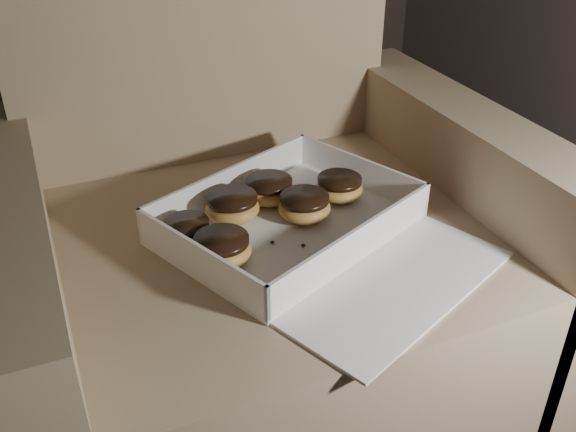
# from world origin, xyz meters

# --- Properties ---
(armchair) EXTENTS (0.92, 0.78, 0.97)m
(armchair) POSITION_xyz_m (0.65, 0.61, 0.30)
(armchair) COLOR tan
(armchair) RESTS_ON floor
(bakery_box) EXTENTS (0.54, 0.57, 0.07)m
(bakery_box) POSITION_xyz_m (0.70, 0.49, 0.44)
(bakery_box) COLOR white
(bakery_box) RESTS_ON armchair
(donut_a) EXTENTS (0.09, 0.09, 0.04)m
(donut_a) POSITION_xyz_m (0.72, 0.54, 0.46)
(donut_a) COLOR #C09343
(donut_a) RESTS_ON bakery_box
(donut_b) EXTENTS (0.09, 0.09, 0.04)m
(donut_b) POSITION_xyz_m (0.68, 0.62, 0.46)
(donut_b) COLOR #C09343
(donut_b) RESTS_ON bakery_box
(donut_c) EXTENTS (0.08, 0.08, 0.04)m
(donut_c) POSITION_xyz_m (0.51, 0.54, 0.46)
(donut_c) COLOR #C09343
(donut_c) RESTS_ON bakery_box
(donut_d) EXTENTS (0.08, 0.08, 0.04)m
(donut_d) POSITION_xyz_m (0.80, 0.58, 0.46)
(donut_d) COLOR #C09343
(donut_d) RESTS_ON bakery_box
(donut_e) EXTENTS (0.09, 0.09, 0.05)m
(donut_e) POSITION_xyz_m (0.60, 0.58, 0.46)
(donut_e) COLOR #C09343
(donut_e) RESTS_ON bakery_box
(donut_f) EXTENTS (0.09, 0.09, 0.05)m
(donut_f) POSITION_xyz_m (0.55, 0.47, 0.46)
(donut_f) COLOR #C09343
(donut_f) RESTS_ON bakery_box
(crumb_a) EXTENTS (0.01, 0.01, 0.00)m
(crumb_a) POSITION_xyz_m (0.67, 0.38, 0.44)
(crumb_a) COLOR black
(crumb_a) RESTS_ON bakery_box
(crumb_b) EXTENTS (0.01, 0.01, 0.00)m
(crumb_b) POSITION_xyz_m (0.68, 0.46, 0.44)
(crumb_b) COLOR black
(crumb_b) RESTS_ON bakery_box
(crumb_c) EXTENTS (0.01, 0.01, 0.00)m
(crumb_c) POSITION_xyz_m (0.64, 0.49, 0.44)
(crumb_c) COLOR black
(crumb_c) RESTS_ON bakery_box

